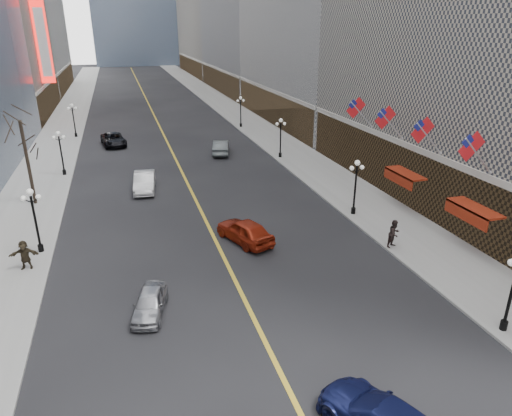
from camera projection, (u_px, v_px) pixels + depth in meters
sidewalk_east at (248, 121)px, 73.53m from camera, size 6.00×230.00×0.15m
sidewalk_west at (62, 132)px, 66.12m from camera, size 6.00×230.00×0.15m
lane_line at (154, 115)px, 78.75m from camera, size 0.25×200.00×0.02m
streetlamp_east_1 at (356, 182)px, 36.31m from camera, size 1.26×0.44×4.52m
streetlamp_east_2 at (281, 134)px, 52.33m from camera, size 1.26×0.44×4.52m
streetlamp_east_3 at (241, 108)px, 68.34m from camera, size 1.26×0.44×4.52m
streetlamp_west_1 at (34, 214)px, 30.07m from camera, size 1.26×0.44×4.52m
streetlamp_west_2 at (61, 148)px, 46.08m from camera, size 1.26×0.44×4.52m
streetlamp_west_3 at (73, 117)px, 62.09m from camera, size 1.26×0.44×4.52m
flag_2 at (473, 149)px, 28.49m from camera, size 2.87×0.12×2.87m
flag_3 at (424, 132)px, 32.94m from camera, size 2.87×0.12×2.87m
flag_4 at (387, 120)px, 37.39m from camera, size 2.87×0.12×2.87m
flag_5 at (357, 110)px, 41.84m from camera, size 2.87×0.12×2.87m
awning_b at (472, 210)px, 30.27m from camera, size 1.40×4.00×0.93m
awning_c at (403, 175)px, 37.39m from camera, size 1.40×4.00×0.93m
theatre_marquee at (43, 43)px, 70.08m from camera, size 2.00×0.55×12.00m
tree_west_far at (22, 134)px, 37.27m from camera, size 3.60×3.60×7.92m
car_nb_near at (150, 303)px, 24.40m from camera, size 2.49×4.15×1.32m
car_nb_mid at (145, 182)px, 42.68m from camera, size 2.37×5.40×1.72m
car_nb_far at (114, 140)px, 58.71m from camera, size 3.49×6.10×1.60m
car_sb_mid at (245, 231)px, 32.51m from camera, size 3.71×5.42×1.71m
car_sb_far at (221, 147)px, 54.87m from camera, size 3.09×5.46×1.70m
ped_east_walk at (394, 234)px, 31.40m from camera, size 1.09×0.85×1.98m
ped_west_far at (25, 255)px, 28.57m from camera, size 1.82×0.70×1.91m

